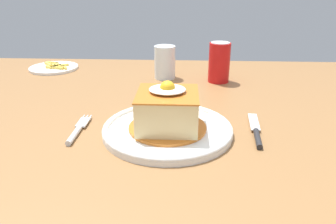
% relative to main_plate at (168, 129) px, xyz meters
% --- Properties ---
extents(dining_table, '(1.43, 1.08, 0.76)m').
position_rel_main_plate_xyz_m(dining_table, '(-0.02, 0.11, -0.10)').
color(dining_table, olive).
rests_on(dining_table, ground_plane).
extents(main_plate, '(0.28, 0.28, 0.02)m').
position_rel_main_plate_xyz_m(main_plate, '(0.00, 0.00, 0.00)').
color(main_plate, white).
rests_on(main_plate, dining_table).
extents(sandwich_meal, '(0.17, 0.17, 0.11)m').
position_rel_main_plate_xyz_m(sandwich_meal, '(-0.00, 0.00, 0.04)').
color(sandwich_meal, '#C66B23').
rests_on(sandwich_meal, main_plate).
extents(fork, '(0.02, 0.14, 0.01)m').
position_rel_main_plate_xyz_m(fork, '(-0.19, -0.01, -0.00)').
color(fork, silver).
rests_on(fork, dining_table).
extents(knife, '(0.03, 0.17, 0.01)m').
position_rel_main_plate_xyz_m(knife, '(0.19, -0.01, -0.00)').
color(knife, '#262628').
rests_on(knife, dining_table).
extents(soda_can, '(0.07, 0.07, 0.12)m').
position_rel_main_plate_xyz_m(soda_can, '(0.14, 0.37, 0.05)').
color(soda_can, red).
rests_on(soda_can, dining_table).
extents(drinking_glass, '(0.07, 0.07, 0.10)m').
position_rel_main_plate_xyz_m(drinking_glass, '(-0.03, 0.40, 0.04)').
color(drinking_glass, '#3F2314').
rests_on(drinking_glass, dining_table).
extents(side_plate_fries, '(0.17, 0.17, 0.02)m').
position_rel_main_plate_xyz_m(side_plate_fries, '(-0.43, 0.49, -0.00)').
color(side_plate_fries, white).
rests_on(side_plate_fries, dining_table).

